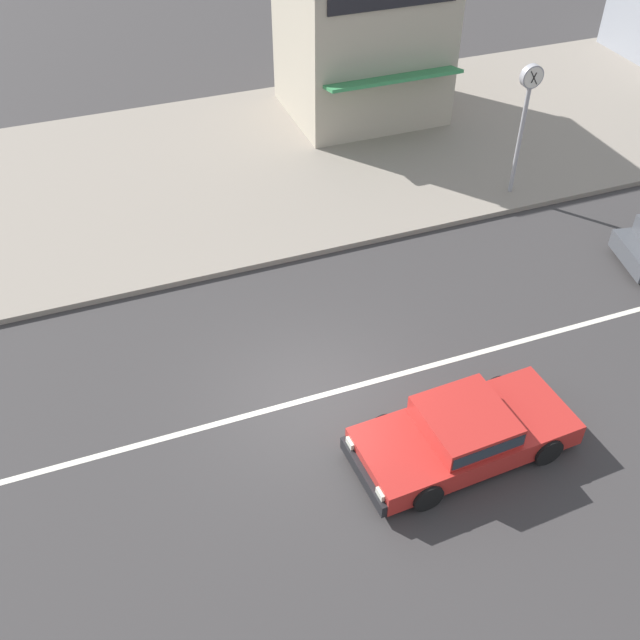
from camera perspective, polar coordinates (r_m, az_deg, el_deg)
name	(u,v)px	position (r m, az deg, el deg)	size (l,w,h in m)	color
ground_plane	(313,398)	(15.59, -0.52, -5.95)	(160.00, 160.00, 0.00)	#383535
lane_centre_stripe	(313,398)	(15.58, -0.52, -5.94)	(50.40, 0.14, 0.01)	silver
kerb_strip	(203,174)	(22.99, -8.93, 10.96)	(68.00, 10.00, 0.15)	gray
sedan_red_2	(464,432)	(14.52, 10.89, -8.38)	(4.38, 2.08, 1.06)	red
street_clock	(527,101)	(21.17, 15.49, 15.79)	(0.62, 0.22, 3.70)	#9E9EA3
shopfront_mid_block	(363,40)	(25.48, 3.26, 20.56)	(4.82, 4.98, 4.76)	#B2A893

